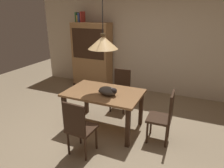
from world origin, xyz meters
TOP-DOWN VIEW (x-y plane):
  - ground at (0.00, 0.00)m, footprint 10.00×10.00m
  - back_wall at (0.00, 2.65)m, footprint 6.40×0.10m
  - dining_table at (-0.13, 0.38)m, footprint 1.40×0.90m
  - chair_far_back at (-0.13, 1.26)m, footprint 0.41×0.41m
  - chair_right_side at (1.00, 0.38)m, footprint 0.41×0.41m
  - chair_near_front at (-0.14, -0.50)m, footprint 0.42×0.42m
  - cat_sleeping at (0.00, 0.28)m, footprint 0.39×0.27m
  - pendant_lamp at (-0.13, 0.38)m, footprint 0.52×0.52m
  - hutch_bookcase at (-1.44, 2.32)m, footprint 1.12×0.45m
  - book_green_slim at (-1.87, 2.32)m, footprint 0.03×0.20m
  - book_yellow_short at (-1.82, 2.32)m, footprint 0.04×0.20m
  - book_blue_wide at (-1.76, 2.32)m, footprint 0.06×0.24m
  - book_red_tall at (-1.69, 2.32)m, footprint 0.04×0.22m

SIDE VIEW (x-z plane):
  - ground at x=0.00m, z-range 0.00..0.00m
  - chair_far_back at x=-0.13m, z-range 0.05..0.98m
  - chair_right_side at x=1.00m, z-range 0.05..0.98m
  - chair_near_front at x=-0.14m, z-range 0.05..0.98m
  - dining_table at x=-0.13m, z-range 0.27..1.02m
  - cat_sleeping at x=0.00m, z-range 0.75..0.90m
  - hutch_bookcase at x=-1.44m, z-range -0.04..1.81m
  - back_wall at x=0.00m, z-range 0.00..2.90m
  - pendant_lamp at x=-0.13m, z-range 1.01..2.31m
  - book_yellow_short at x=-1.82m, z-range 1.85..2.03m
  - book_blue_wide at x=-1.76m, z-range 1.85..2.09m
  - book_green_slim at x=-1.87m, z-range 1.85..2.11m
  - book_red_tall at x=-1.69m, z-range 1.85..2.13m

